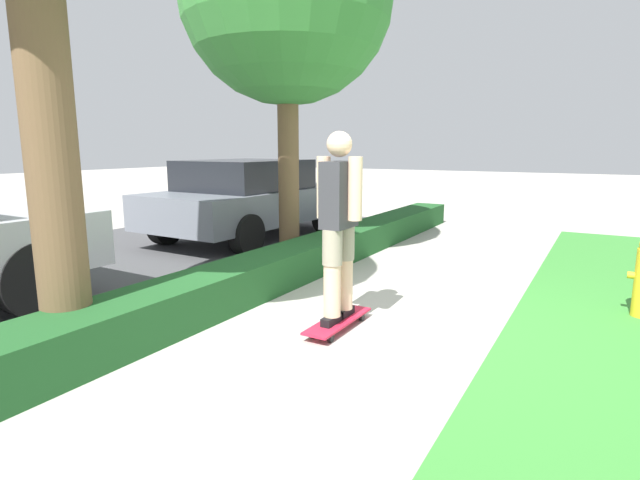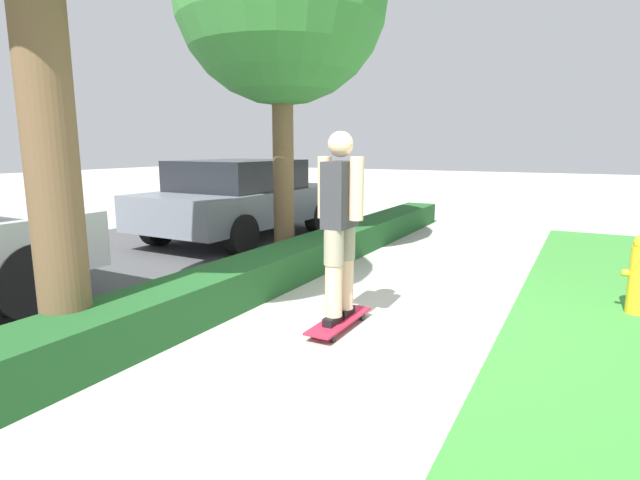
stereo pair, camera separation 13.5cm
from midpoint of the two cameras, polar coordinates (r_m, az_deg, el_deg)
The scene contains 6 objects.
ground_plane at distance 4.75m, azimuth 8.08°, elevation -9.32°, with size 60.00×60.00×0.00m, color #ADA89E.
street_asphalt at distance 7.35m, azimuth -23.95°, elevation -2.95°, with size 12.76×5.00×0.01m.
hedge_row at distance 5.45m, azimuth -7.68°, elevation -4.46°, with size 12.76×0.60×0.40m.
skateboard at distance 4.53m, azimuth 2.96°, elevation -9.26°, with size 0.89×0.24×0.09m.
skater_person at distance 4.31m, azimuth 3.07°, elevation 2.03°, with size 0.49×0.42×1.65m.
parked_car_middle at distance 8.90m, azimuth -7.72°, elevation 4.82°, with size 3.89×1.97×1.38m.
Camera 1 is at (-4.12, -1.70, 1.61)m, focal length 28.00 mm.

